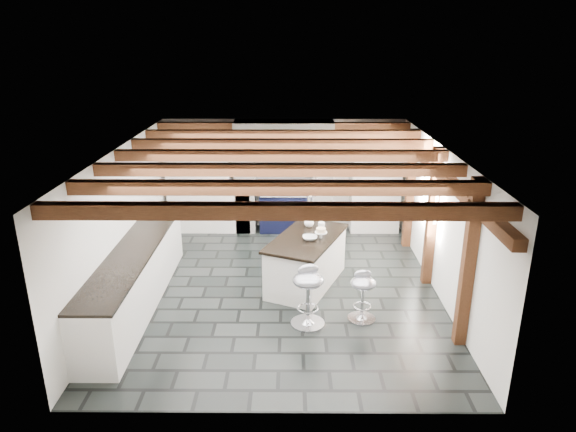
{
  "coord_description": "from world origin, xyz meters",
  "views": [
    {
      "loc": [
        0.15,
        -7.59,
        3.92
      ],
      "look_at": [
        0.1,
        0.4,
        1.1
      ],
      "focal_mm": 32.0,
      "sensor_mm": 36.0,
      "label": 1
    }
  ],
  "objects_px": {
    "range_cooker": "(284,209)",
    "kitchen_island": "(306,260)",
    "bar_stool_far": "(308,289)",
    "bar_stool_near": "(363,290)"
  },
  "relations": [
    {
      "from": "kitchen_island",
      "to": "bar_stool_far",
      "type": "height_order",
      "value": "kitchen_island"
    },
    {
      "from": "range_cooker",
      "to": "bar_stool_near",
      "type": "relative_size",
      "value": 1.33
    },
    {
      "from": "kitchen_island",
      "to": "bar_stool_near",
      "type": "xyz_separation_m",
      "value": [
        0.78,
        -1.13,
        0.04
      ]
    },
    {
      "from": "bar_stool_near",
      "to": "range_cooker",
      "type": "bearing_deg",
      "value": 103.95
    },
    {
      "from": "range_cooker",
      "to": "bar_stool_near",
      "type": "xyz_separation_m",
      "value": [
        1.18,
        -3.69,
        0.0
      ]
    },
    {
      "from": "range_cooker",
      "to": "bar_stool_far",
      "type": "relative_size",
      "value": 1.11
    },
    {
      "from": "bar_stool_near",
      "to": "bar_stool_far",
      "type": "bearing_deg",
      "value": -173.67
    },
    {
      "from": "range_cooker",
      "to": "kitchen_island",
      "type": "bearing_deg",
      "value": -80.99
    },
    {
      "from": "range_cooker",
      "to": "bar_stool_far",
      "type": "height_order",
      "value": "range_cooker"
    },
    {
      "from": "range_cooker",
      "to": "kitchen_island",
      "type": "relative_size",
      "value": 0.52
    }
  ]
}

